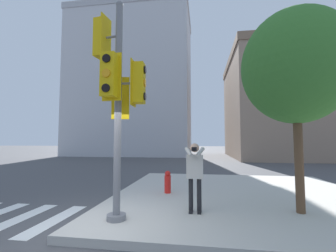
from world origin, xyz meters
TOP-DOWN VIEW (x-y plane):
  - ground_plane at (0.00, 0.00)m, footprint 160.00×160.00m
  - sidewalk_corner at (3.50, 3.50)m, footprint 8.00×8.00m
  - traffic_signal_pole at (0.40, 0.47)m, footprint 1.25×1.25m
  - person_photographer at (2.09, 1.24)m, footprint 0.50×0.53m
  - street_tree at (4.57, 1.56)m, footprint 2.57×2.57m
  - fire_hydrant at (1.14, 3.12)m, footprint 0.21×0.27m
  - building_left at (-7.18, 25.44)m, footprint 15.94×9.51m
  - building_right at (12.46, 23.10)m, footprint 13.78×13.79m

SIDE VIEW (x-z plane):
  - ground_plane at x=0.00m, z-range 0.00..0.00m
  - sidewalk_corner at x=3.50m, z-range 0.00..0.17m
  - fire_hydrant at x=1.14m, z-range 0.16..0.88m
  - person_photographer at x=2.09m, z-range 0.34..1.98m
  - traffic_signal_pole at x=0.40m, z-range 0.60..5.52m
  - street_tree at x=4.57m, z-range 1.22..6.17m
  - building_right at x=12.46m, z-range 0.01..11.87m
  - building_left at x=-7.18m, z-range 0.01..19.49m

